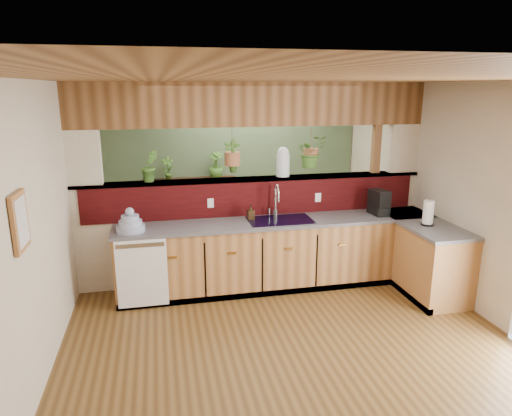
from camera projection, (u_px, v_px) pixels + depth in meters
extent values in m
cube|color=brown|center=(280.00, 323.00, 5.05)|extent=(4.60, 7.00, 0.01)
cube|color=brown|center=(284.00, 80.00, 4.39)|extent=(4.60, 7.00, 0.01)
cube|color=beige|center=(229.00, 160.00, 8.03)|extent=(4.60, 0.02, 2.60)
cube|color=beige|center=(44.00, 224.00, 4.25)|extent=(0.02, 7.00, 2.60)
cube|color=beige|center=(477.00, 199.00, 5.19)|extent=(0.02, 7.00, 2.60)
cube|color=beige|center=(255.00, 229.00, 6.16)|extent=(4.60, 0.15, 1.35)
cube|color=#340608|center=(256.00, 199.00, 5.96)|extent=(4.40, 0.02, 0.45)
cube|color=brown|center=(255.00, 179.00, 5.98)|extent=(4.60, 0.21, 0.04)
cube|color=brown|center=(255.00, 104.00, 5.74)|extent=(4.60, 0.15, 0.55)
cube|color=beige|center=(84.00, 159.00, 5.47)|extent=(0.40, 0.15, 0.70)
cube|color=beige|center=(402.00, 149.00, 6.33)|extent=(0.40, 0.15, 0.70)
cube|color=brown|center=(374.00, 179.00, 6.35)|extent=(0.10, 0.10, 2.60)
cube|color=brown|center=(255.00, 179.00, 5.98)|extent=(4.60, 0.21, 0.04)
cube|color=brown|center=(255.00, 104.00, 5.74)|extent=(4.60, 0.15, 0.55)
cube|color=#506847|center=(229.00, 160.00, 8.01)|extent=(4.55, 0.02, 2.55)
cube|color=#986334|center=(280.00, 255.00, 5.92)|extent=(4.10, 0.60, 0.86)
cube|color=#515157|center=(280.00, 222.00, 5.80)|extent=(4.14, 0.64, 0.04)
cube|color=#986334|center=(420.00, 256.00, 5.86)|extent=(0.60, 1.48, 0.86)
cube|color=#515157|center=(423.00, 223.00, 5.75)|extent=(0.64, 1.52, 0.04)
cube|color=#986334|center=(402.00, 245.00, 6.28)|extent=(0.60, 0.60, 0.86)
cube|color=#515157|center=(405.00, 214.00, 6.16)|extent=(0.64, 0.64, 0.04)
cube|color=black|center=(285.00, 291.00, 5.76)|extent=(4.10, 0.06, 0.08)
cube|color=black|center=(398.00, 286.00, 5.91)|extent=(0.06, 1.48, 0.08)
cube|color=white|center=(142.00, 274.00, 5.26)|extent=(0.58, 0.02, 0.82)
cube|color=#B7B7B2|center=(140.00, 245.00, 5.16)|extent=(0.54, 0.01, 0.05)
cube|color=black|center=(280.00, 221.00, 5.80)|extent=(0.82, 0.50, 0.03)
cube|color=black|center=(266.00, 228.00, 5.78)|extent=(0.34, 0.40, 0.16)
cube|color=black|center=(294.00, 227.00, 5.86)|extent=(0.34, 0.40, 0.16)
cube|color=#986334|center=(20.00, 222.00, 3.44)|extent=(0.03, 0.35, 0.45)
cube|color=silver|center=(22.00, 222.00, 3.44)|extent=(0.01, 0.27, 0.37)
cylinder|color=#B7B7B2|center=(275.00, 213.00, 5.97)|extent=(0.06, 0.06, 0.09)
cylinder|color=#B7B7B2|center=(275.00, 200.00, 5.93)|extent=(0.02, 0.02, 0.26)
torus|color=#B7B7B2|center=(277.00, 192.00, 5.84)|extent=(0.19, 0.05, 0.19)
cylinder|color=#B7B7B2|center=(278.00, 198.00, 5.77)|extent=(0.02, 0.02, 0.11)
cylinder|color=#B7B7B2|center=(269.00, 211.00, 5.95)|extent=(0.03, 0.03, 0.09)
cylinder|color=#95A1C0|center=(131.00, 228.00, 5.33)|extent=(0.33, 0.33, 0.07)
cylinder|color=#95A1C0|center=(130.00, 223.00, 5.31)|extent=(0.27, 0.27, 0.06)
cylinder|color=#95A1C0|center=(130.00, 218.00, 5.30)|extent=(0.21, 0.21, 0.06)
sphere|color=#95A1C0|center=(130.00, 212.00, 5.28)|extent=(0.10, 0.10, 0.10)
imported|color=#3C2916|center=(251.00, 212.00, 5.80)|extent=(0.09, 0.09, 0.19)
cube|color=black|center=(379.00, 202.00, 6.02)|extent=(0.18, 0.29, 0.33)
cube|color=black|center=(382.00, 212.00, 5.95)|extent=(0.15, 0.11, 0.11)
cylinder|color=silver|center=(381.00, 208.00, 5.97)|extent=(0.09, 0.09, 0.09)
cylinder|color=black|center=(427.00, 224.00, 5.58)|extent=(0.15, 0.15, 0.02)
cylinder|color=#B7B7B2|center=(428.00, 212.00, 5.55)|extent=(0.02, 0.02, 0.33)
cylinder|color=white|center=(428.00, 212.00, 5.55)|extent=(0.13, 0.13, 0.28)
cylinder|color=silver|center=(283.00, 165.00, 6.02)|extent=(0.18, 0.18, 0.29)
sphere|color=silver|center=(283.00, 153.00, 5.97)|extent=(0.16, 0.16, 0.16)
imported|color=#386422|center=(150.00, 166.00, 5.65)|extent=(0.27, 0.24, 0.40)
cylinder|color=brown|center=(232.00, 141.00, 5.79)|extent=(0.01, 0.01, 0.34)
cylinder|color=brown|center=(232.00, 159.00, 5.85)|extent=(0.20, 0.20, 0.17)
imported|color=#386422|center=(232.00, 139.00, 5.78)|extent=(0.27, 0.23, 0.43)
cylinder|color=brown|center=(311.00, 138.00, 6.00)|extent=(0.01, 0.01, 0.32)
cylinder|color=brown|center=(311.00, 155.00, 6.06)|extent=(0.20, 0.20, 0.17)
imported|color=#386422|center=(311.00, 136.00, 6.00)|extent=(0.43, 0.39, 0.42)
cube|color=black|center=(192.00, 209.00, 7.85)|extent=(1.60, 0.49, 1.06)
imported|color=#386422|center=(168.00, 169.00, 7.59)|extent=(0.21, 0.14, 0.40)
imported|color=#386422|center=(216.00, 165.00, 7.75)|extent=(0.34, 0.34, 0.46)
imported|color=#386422|center=(298.00, 227.00, 7.26)|extent=(0.79, 0.72, 0.77)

